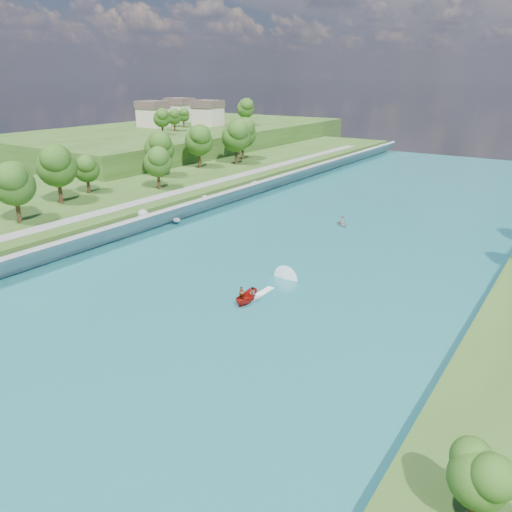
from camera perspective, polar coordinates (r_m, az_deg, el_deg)
The scene contains 11 objects.
ground at distance 55.36m, azimuth -9.53°, elevation -7.43°, with size 260.00×260.00×0.00m, color #2D5119.
river_water at distance 69.74m, azimuth 1.74°, elevation -1.21°, with size 55.00×240.00×0.10m, color #1A6063.
berm_west at distance 103.68m, azimuth -22.37°, elevation 5.35°, with size 45.00×240.00×3.50m, color #2D5119.
ridge_west at distance 176.27m, azimuth -8.09°, elevation 12.99°, with size 60.00×120.00×9.00m, color #2D5119.
riprap_bank at distance 84.67m, azimuth -13.47°, elevation 3.35°, with size 4.37×236.00×4.22m.
riverside_path at distance 89.51m, azimuth -16.15°, elevation 5.14°, with size 3.00×200.00×0.10m, color gray.
ridge_houses at distance 183.29m, azimuth -8.65°, elevation 15.99°, with size 29.50×29.50×8.40m.
trees_west at distance 96.67m, azimuth -20.21°, elevation 9.31°, with size 17.11×150.43×13.86m.
trees_ridge at distance 166.55m, azimuth -5.75°, elevation 15.84°, with size 19.34×42.05×10.65m.
motorboat at distance 59.80m, azimuth -0.10°, elevation -4.21°, with size 3.60×18.75×2.07m.
raft at distance 90.05m, azimuth 9.82°, elevation 3.70°, with size 3.65×3.67×1.67m.
Camera 1 is at (34.69, -35.05, 25.16)m, focal length 35.00 mm.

